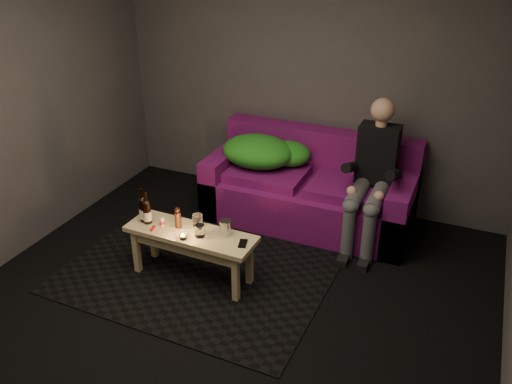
# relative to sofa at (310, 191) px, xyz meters

# --- Properties ---
(floor) EXTENTS (4.50, 4.50, 0.00)m
(floor) POSITION_rel_sofa_xyz_m (-0.18, -1.82, -0.31)
(floor) COLOR black
(floor) RESTS_ON ground
(room) EXTENTS (4.50, 4.50, 4.50)m
(room) POSITION_rel_sofa_xyz_m (-0.18, -1.35, 1.34)
(room) COLOR silver
(room) RESTS_ON ground
(rug) EXTENTS (2.20, 1.62, 0.01)m
(rug) POSITION_rel_sofa_xyz_m (-0.57, -1.29, -0.30)
(rug) COLOR black
(rug) RESTS_ON floor
(sofa) EXTENTS (1.96, 0.88, 0.84)m
(sofa) POSITION_rel_sofa_xyz_m (0.00, 0.00, 0.00)
(sofa) COLOR #6A0E60
(sofa) RESTS_ON floor
(green_blanket) EXTENTS (0.86, 0.59, 0.29)m
(green_blanket) POSITION_rel_sofa_xyz_m (-0.50, -0.01, 0.33)
(green_blanket) COLOR #35971B
(green_blanket) RESTS_ON sofa
(person) EXTENTS (0.35, 0.81, 1.31)m
(person) POSITION_rel_sofa_xyz_m (0.61, -0.16, 0.37)
(person) COLOR black
(person) RESTS_ON sofa
(coffee_table) EXTENTS (1.09, 0.37, 0.44)m
(coffee_table) POSITION_rel_sofa_xyz_m (-0.57, -1.34, 0.06)
(coffee_table) COLOR #DBB880
(coffee_table) RESTS_ON rug
(beer_bottle_a) EXTENTS (0.08, 0.08, 0.30)m
(beer_bottle_a) POSITION_rel_sofa_xyz_m (-1.01, -1.33, 0.25)
(beer_bottle_a) COLOR black
(beer_bottle_a) RESTS_ON coffee_table
(beer_bottle_b) EXTENTS (0.07, 0.07, 0.28)m
(beer_bottle_b) POSITION_rel_sofa_xyz_m (-0.96, -1.35, 0.24)
(beer_bottle_b) COLOR black
(beer_bottle_b) RESTS_ON coffee_table
(salt_shaker) EXTENTS (0.04, 0.04, 0.08)m
(salt_shaker) POSITION_rel_sofa_xyz_m (-0.83, -1.34, 0.18)
(salt_shaker) COLOR silver
(salt_shaker) RESTS_ON coffee_table
(pepper_mill) EXTENTS (0.06, 0.06, 0.14)m
(pepper_mill) POSITION_rel_sofa_xyz_m (-0.70, -1.31, 0.21)
(pepper_mill) COLOR black
(pepper_mill) RESTS_ON coffee_table
(tumbler_back) EXTENTS (0.09, 0.09, 0.10)m
(tumbler_back) POSITION_rel_sofa_xyz_m (-0.56, -1.23, 0.19)
(tumbler_back) COLOR white
(tumbler_back) RESTS_ON coffee_table
(tealight) EXTENTS (0.06, 0.06, 0.04)m
(tealight) POSITION_rel_sofa_xyz_m (-0.57, -1.45, 0.16)
(tealight) COLOR white
(tealight) RESTS_ON coffee_table
(tumbler_front) EXTENTS (0.10, 0.10, 0.10)m
(tumbler_front) POSITION_rel_sofa_xyz_m (-0.47, -1.36, 0.19)
(tumbler_front) COLOR white
(tumbler_front) RESTS_ON coffee_table
(steel_cup) EXTENTS (0.12, 0.12, 0.13)m
(steel_cup) POSITION_rel_sofa_xyz_m (-0.29, -1.26, 0.20)
(steel_cup) COLOR #B1B4B9
(steel_cup) RESTS_ON coffee_table
(smartphone) EXTENTS (0.09, 0.14, 0.01)m
(smartphone) POSITION_rel_sofa_xyz_m (-0.11, -1.33, 0.14)
(smartphone) COLOR black
(smartphone) RESTS_ON coffee_table
(red_lighter) EXTENTS (0.04, 0.08, 0.01)m
(red_lighter) POSITION_rel_sofa_xyz_m (-0.87, -1.42, 0.14)
(red_lighter) COLOR red
(red_lighter) RESTS_ON coffee_table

